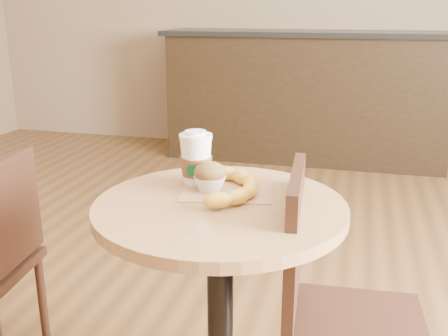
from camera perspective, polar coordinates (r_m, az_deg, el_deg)
name	(u,v)px	position (r m, az deg, el deg)	size (l,w,h in m)	color
cafe_table	(220,288)	(1.42, -0.41, -12.93)	(0.64, 0.64, 0.75)	black
chair_right	(332,312)	(1.45, 11.71, -15.07)	(0.39, 0.39, 0.84)	#361E13
service_counter	(306,96)	(4.38, 8.91, 7.77)	(2.30, 0.65, 1.04)	black
kraft_bag	(227,191)	(1.39, 0.32, -2.55)	(0.24, 0.18, 0.00)	#AA7852
coffee_cup	(196,160)	(1.44, -3.06, 0.82)	(0.09, 0.09, 0.15)	white
muffin	(210,177)	(1.39, -1.56, -0.94)	(0.09, 0.09, 0.08)	silver
banana	(233,187)	(1.37, 1.02, -2.05)	(0.17, 0.29, 0.04)	gold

